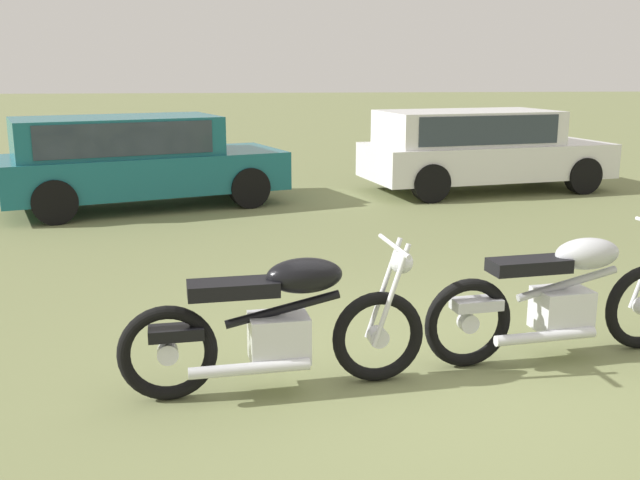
{
  "coord_description": "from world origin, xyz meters",
  "views": [
    {
      "loc": [
        -1.29,
        -4.85,
        2.17
      ],
      "look_at": [
        -0.73,
        0.62,
        0.87
      ],
      "focal_mm": 41.12,
      "sensor_mm": 36.0,
      "label": 1
    }
  ],
  "objects": [
    {
      "name": "ground_plane",
      "position": [
        0.0,
        0.0,
        0.0
      ],
      "size": [
        120.0,
        120.0,
        0.0
      ],
      "primitive_type": "plane",
      "color": "olive"
    },
    {
      "name": "motorcycle_silver",
      "position": [
        1.08,
        0.21,
        0.48
      ],
      "size": [
        2.16,
        0.72,
        1.02
      ],
      "rotation": [
        0.0,
        0.0,
        0.14
      ],
      "color": "black",
      "rests_on": "ground"
    },
    {
      "name": "car_teal",
      "position": [
        -3.06,
        6.82,
        0.83
      ],
      "size": [
        4.64,
        3.07,
        1.43
      ],
      "rotation": [
        0.0,
        0.0,
        0.34
      ],
      "color": "#19606B",
      "rests_on": "ground"
    },
    {
      "name": "motorcycle_black",
      "position": [
        -1.09,
        -0.16,
        0.48
      ],
      "size": [
        2.1,
        0.67,
        1.02
      ],
      "rotation": [
        0.0,
        0.0,
        0.11
      ],
      "color": "black",
      "rests_on": "ground"
    },
    {
      "name": "car_white",
      "position": [
        2.81,
        7.82,
        0.83
      ],
      "size": [
        4.58,
        2.54,
        1.43
      ],
      "rotation": [
        0.0,
        0.0,
        0.19
      ],
      "color": "silver",
      "rests_on": "ground"
    }
  ]
}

